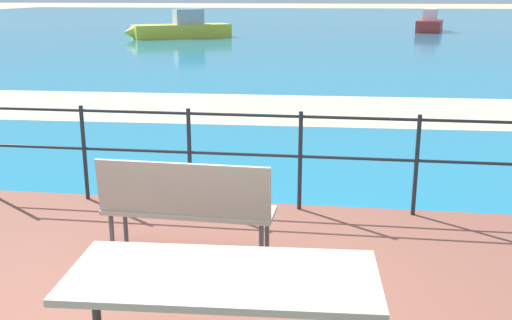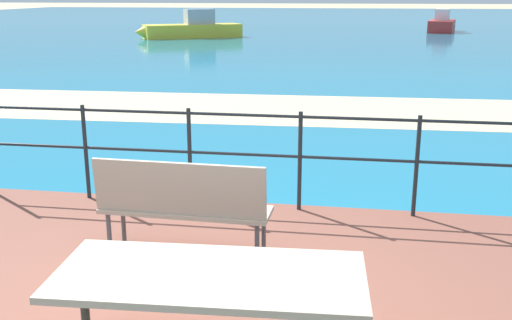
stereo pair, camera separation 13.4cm
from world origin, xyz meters
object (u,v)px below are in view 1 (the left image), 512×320
Objects in this scene: park_bench at (186,202)px; picnic_table at (223,305)px; boat_near at (181,29)px; boat_mid at (430,24)px.

picnic_table is at bearing 112.66° from park_bench.
boat_mid is at bearing 176.90° from boat_near.
picnic_table is at bearing -178.12° from boat_mid.
boat_mid is at bearing -99.11° from park_bench.
boat_near is 1.34× the size of boat_mid.
picnic_table is 1.83m from park_bench.
picnic_table is 0.33× the size of boat_near.
boat_near is (-7.55, 27.58, -0.19)m from picnic_table.
boat_near reaches higher than picnic_table.
park_bench is 0.28× the size of boat_near.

